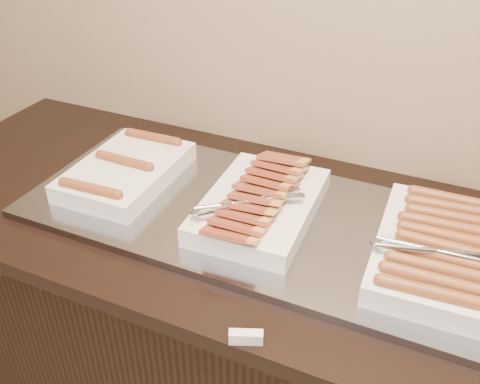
{
  "coord_description": "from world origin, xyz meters",
  "views": [
    {
      "loc": [
        0.37,
        1.15,
        1.67
      ],
      "look_at": [
        -0.08,
        2.13,
        0.97
      ],
      "focal_mm": 40.0,
      "sensor_mm": 36.0,
      "label": 1
    }
  ],
  "objects_px": {
    "dish_left": "(126,171)",
    "dish_center": "(260,203)",
    "counter": "(266,348)",
    "dish_right": "(441,250)",
    "warming_tray": "(267,219)"
  },
  "relations": [
    {
      "from": "dish_left",
      "to": "dish_center",
      "type": "distance_m",
      "value": 0.38
    },
    {
      "from": "counter",
      "to": "dish_left",
      "type": "distance_m",
      "value": 0.64
    },
    {
      "from": "counter",
      "to": "dish_center",
      "type": "xyz_separation_m",
      "value": [
        -0.03,
        -0.0,
        0.5
      ]
    },
    {
      "from": "counter",
      "to": "dish_center",
      "type": "height_order",
      "value": "dish_center"
    },
    {
      "from": "counter",
      "to": "dish_center",
      "type": "relative_size",
      "value": 5.13
    },
    {
      "from": "warming_tray",
      "to": "dish_right",
      "type": "relative_size",
      "value": 2.91
    },
    {
      "from": "dish_center",
      "to": "warming_tray",
      "type": "bearing_deg",
      "value": 8.51
    },
    {
      "from": "dish_right",
      "to": "counter",
      "type": "bearing_deg",
      "value": 177.47
    },
    {
      "from": "warming_tray",
      "to": "dish_center",
      "type": "xyz_separation_m",
      "value": [
        -0.02,
        -0.0,
        0.04
      ]
    },
    {
      "from": "dish_right",
      "to": "dish_center",
      "type": "bearing_deg",
      "value": 177.99
    },
    {
      "from": "counter",
      "to": "dish_left",
      "type": "height_order",
      "value": "dish_left"
    },
    {
      "from": "warming_tray",
      "to": "dish_center",
      "type": "relative_size",
      "value": 2.99
    },
    {
      "from": "dish_left",
      "to": "dish_center",
      "type": "relative_size",
      "value": 0.89
    },
    {
      "from": "dish_left",
      "to": "dish_right",
      "type": "relative_size",
      "value": 0.86
    },
    {
      "from": "dish_left",
      "to": "dish_right",
      "type": "bearing_deg",
      "value": -1.48
    }
  ]
}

